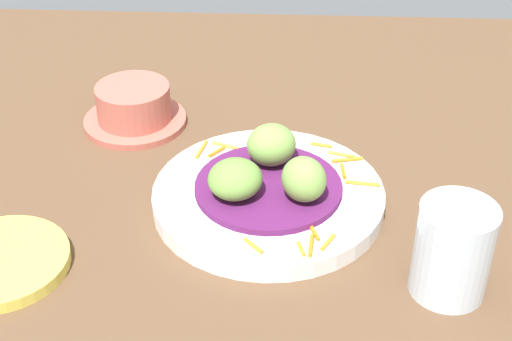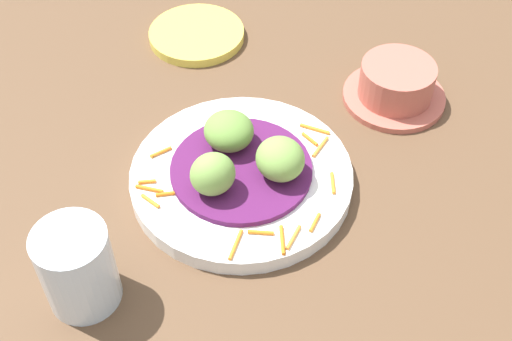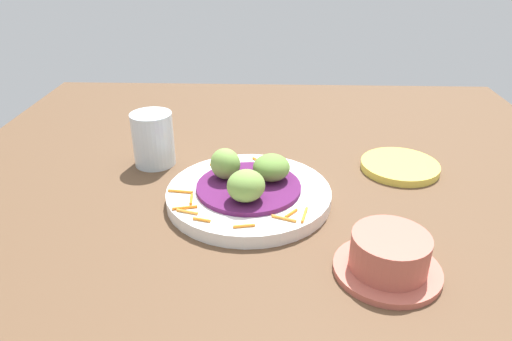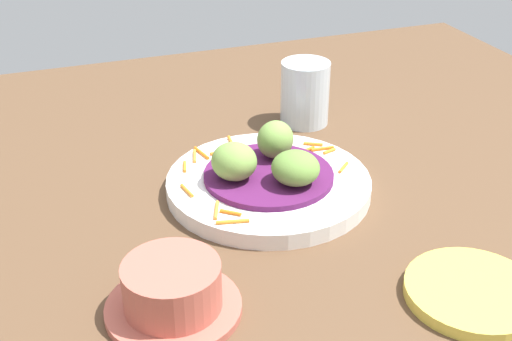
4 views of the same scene
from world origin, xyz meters
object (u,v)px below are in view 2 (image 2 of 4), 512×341
(side_plate_small, at_px, (197,35))
(guac_scoop_center, at_px, (213,174))
(main_plate, at_px, (241,177))
(guac_scoop_left, at_px, (230,128))
(water_glass, at_px, (77,268))
(guac_scoop_right, at_px, (280,159))
(terracotta_bowl, at_px, (396,85))

(side_plate_small, bearing_deg, guac_scoop_center, -72.66)
(main_plate, height_order, guac_scoop_left, guac_scoop_left)
(main_plate, distance_m, water_glass, 0.21)
(guac_scoop_right, xyz_separation_m, water_glass, (-0.16, -0.16, -0.00))
(side_plate_small, bearing_deg, terracotta_bowl, -16.10)
(main_plate, height_order, side_plate_small, main_plate)
(water_glass, bearing_deg, guac_scoop_left, 64.05)
(guac_scoop_right, distance_m, terracotta_bowl, 0.21)
(guac_scoop_right, height_order, water_glass, water_glass)
(guac_scoop_right, distance_m, water_glass, 0.23)
(side_plate_small, distance_m, water_glass, 0.42)
(main_plate, distance_m, guac_scoop_center, 0.06)
(guac_scoop_right, relative_size, water_glass, 0.59)
(guac_scoop_center, distance_m, side_plate_small, 0.30)
(guac_scoop_right, bearing_deg, water_glass, -134.23)
(main_plate, height_order, water_glass, water_glass)
(guac_scoop_left, relative_size, water_glass, 0.61)
(guac_scoop_left, xyz_separation_m, water_glass, (-0.10, -0.20, -0.00))
(main_plate, xyz_separation_m, guac_scoop_right, (0.04, -0.00, 0.04))
(water_glass, bearing_deg, guac_scoop_right, 45.77)
(guac_scoop_left, bearing_deg, guac_scoop_right, -31.82)
(guac_scoop_right, bearing_deg, guac_scoop_center, -151.82)
(guac_scoop_center, height_order, terracotta_bowl, guac_scoop_center)
(guac_scoop_center, xyz_separation_m, water_glass, (-0.10, -0.13, -0.00))
(main_plate, bearing_deg, guac_scoop_right, -1.82)
(guac_scoop_right, xyz_separation_m, side_plate_small, (-0.15, 0.25, -0.04))
(guac_scoop_right, xyz_separation_m, terracotta_bowl, (0.12, 0.17, -0.03))
(guac_scoop_left, distance_m, guac_scoop_center, 0.07)
(side_plate_small, height_order, water_glass, water_glass)
(guac_scoop_right, distance_m, side_plate_small, 0.29)
(terracotta_bowl, bearing_deg, guac_scoop_left, -143.23)
(side_plate_small, height_order, terracotta_bowl, terracotta_bowl)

